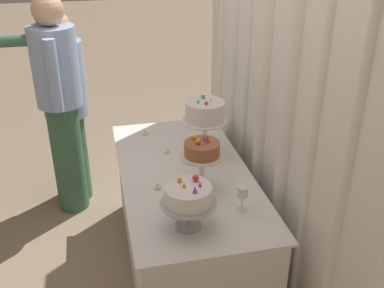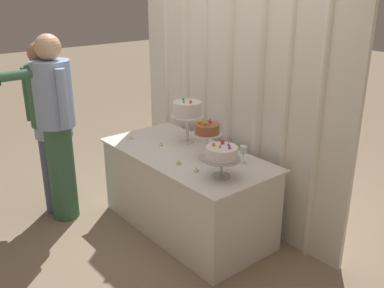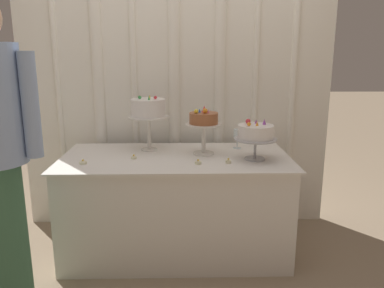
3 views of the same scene
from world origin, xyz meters
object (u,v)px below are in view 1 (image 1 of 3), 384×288
cake_display_leftmost (205,113)px  wine_glass (243,193)px  tealight_far_left (145,133)px  tealight_far_right (166,206)px  tealight_near_right (158,187)px  guest_man_dark_suit (60,100)px  cake_display_rightmost (189,197)px  cake_display_center (202,153)px  guest_girl_blue_dress (58,95)px  guest_man_pink_jacket (66,104)px  cake_table (186,219)px  tealight_near_left (168,151)px

cake_display_leftmost → wine_glass: size_ratio=2.76×
tealight_far_left → tealight_far_right: (0.99, -0.01, 0.00)m
tealight_near_right → guest_man_dark_suit: size_ratio=0.03×
cake_display_rightmost → guest_man_dark_suit: 1.64m
cake_display_center → cake_display_rightmost: bearing=-23.5°
guest_girl_blue_dress → guest_man_pink_jacket: bearing=67.4°
wine_glass → guest_girl_blue_dress: bearing=-146.4°
cake_table → guest_man_dark_suit: bearing=-139.2°
cake_display_center → guest_girl_blue_dress: size_ratio=0.21×
tealight_far_right → guest_girl_blue_dress: guest_girl_blue_dress is taller
guest_man_pink_jacket → cake_display_center: bearing=32.8°
guest_girl_blue_dress → cake_table: bearing=36.9°
cake_table → cake_display_rightmost: bearing=-9.6°
tealight_far_left → tealight_far_right: tealight_far_right is taller
wine_glass → guest_girl_blue_dress: 1.89m
cake_display_center → wine_glass: (0.28, 0.17, -0.13)m
tealight_near_right → guest_man_pink_jacket: (-1.23, -0.56, 0.12)m
tealight_far_right → guest_man_dark_suit: 1.43m
cake_display_leftmost → tealight_near_right: 0.61m
cake_table → guest_girl_blue_dress: (-1.09, -0.82, 0.58)m
tealight_far_left → guest_man_pink_jacket: (-0.44, -0.58, 0.12)m
wine_glass → tealight_near_left: size_ratio=3.81×
wine_glass → guest_man_pink_jacket: size_ratio=0.10×
cake_table → guest_man_dark_suit: (-0.92, -0.79, 0.60)m
tealight_near_right → cake_display_leftmost: bearing=133.3°
cake_display_center → guest_man_pink_jacket: size_ratio=0.22×
cake_display_leftmost → tealight_near_left: (-0.09, -0.24, -0.31)m
wine_glass → tealight_near_left: 0.84m
cake_display_rightmost → guest_man_dark_suit: guest_man_dark_suit is taller
wine_glass → tealight_far_right: wine_glass is taller
guest_man_pink_jacket → cake_display_leftmost: bearing=47.7°
tealight_far_right → wine_glass: bearing=74.3°
wine_glass → tealight_far_left: 1.19m
cake_display_center → tealight_far_right: bearing=-57.3°
cake_display_leftmost → cake_display_rightmost: cake_display_leftmost is taller
tealight_near_left → tealight_near_right: 0.48m
tealight_near_left → guest_man_dark_suit: (-0.62, -0.73, 0.21)m
guest_man_dark_suit → guest_man_pink_jacket: 0.18m
cake_display_center → tealight_near_left: cake_display_center is taller
tealight_near_left → guest_man_pink_jacket: size_ratio=0.03×
tealight_far_left → cake_display_center: bearing=16.1°
wine_glass → tealight_near_right: wine_glass is taller
tealight_far_right → guest_man_pink_jacket: 1.55m
guest_girl_blue_dress → guest_man_pink_jacket: 0.10m
cake_display_center → guest_girl_blue_dress: (-1.30, -0.88, -0.04)m
tealight_far_right → tealight_far_left: bearing=179.6°
guest_man_dark_suit → tealight_near_left: bearing=49.6°
guest_man_dark_suit → guest_man_pink_jacket: bearing=169.8°
tealight_near_right → guest_girl_blue_dress: (-1.25, -0.62, 0.19)m
cake_table → tealight_near_right: tealight_near_right is taller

